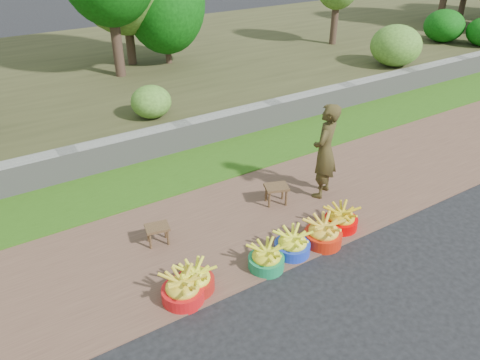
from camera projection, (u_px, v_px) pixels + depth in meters
ground_plane at (314, 258)px, 6.49m from camera, size 120.00×120.00×0.00m
dirt_shoulder at (263, 215)px, 7.40m from camera, size 80.00×2.50×0.02m
grass_verge at (203, 164)px, 8.86m from camera, size 80.00×1.50×0.04m
retaining_wall at (182, 136)px, 9.35m from camera, size 80.00×0.35×0.55m
earth_bank at (103, 74)px, 12.94m from camera, size 80.00×10.00×0.50m
basin_a at (183, 289)px, 5.71m from camera, size 0.53×0.53×0.40m
basin_b at (195, 280)px, 5.88m from camera, size 0.50×0.50×0.37m
basin_c at (266, 258)px, 6.24m from camera, size 0.49×0.49×0.37m
basin_d at (292, 244)px, 6.50m from camera, size 0.50×0.50×0.37m
basin_e at (323, 233)px, 6.70m from camera, size 0.55×0.55×0.41m
basin_f at (341, 219)px, 7.03m from camera, size 0.50×0.50×0.37m
stool_left at (157, 230)px, 6.65m from camera, size 0.38×0.32×0.29m
stool_right at (276, 190)px, 7.55m from camera, size 0.44×0.39×0.33m
vendor_woman at (325, 151)px, 7.54m from camera, size 0.70×0.63×1.61m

